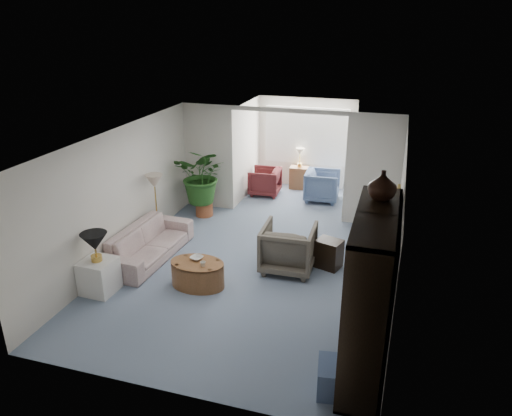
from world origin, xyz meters
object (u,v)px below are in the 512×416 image
(framed_picture, at_px, (398,205))
(table_lamp, at_px, (94,242))
(sofa, at_px, (149,243))
(coffee_cup, at_px, (203,264))
(plant_pot, at_px, (204,209))
(floor_lamp, at_px, (154,181))
(coffee_table, at_px, (198,274))
(side_table_dark, at_px, (329,254))
(coffee_bowl, at_px, (197,258))
(sunroom_chair_maroon, at_px, (265,182))
(sunroom_table, at_px, (299,177))
(ottoman, at_px, (338,378))
(entertainment_cabinet, at_px, (370,294))
(end_table, at_px, (99,276))
(wingback_chair, at_px, (288,248))
(sunroom_chair_blue, at_px, (322,186))
(cabinet_urn, at_px, (383,185))

(framed_picture, xyz_separation_m, table_lamp, (-4.68, -1.09, -0.76))
(sofa, relative_size, coffee_cup, 23.13)
(plant_pot, bearing_deg, framed_picture, -30.67)
(floor_lamp, bearing_deg, coffee_table, -44.83)
(side_table_dark, bearing_deg, plant_pot, 152.63)
(coffee_bowl, relative_size, sunroom_chair_maroon, 0.27)
(coffee_cup, height_order, sunroom_table, sunroom_table)
(ottoman, xyz_separation_m, sunroom_chair_maroon, (-2.82, 6.60, 0.15))
(coffee_bowl, xyz_separation_m, ottoman, (2.72, -1.94, -0.28))
(entertainment_cabinet, height_order, plant_pot, entertainment_cabinet)
(table_lamp, height_order, floor_lamp, floor_lamp)
(coffee_cup, relative_size, sunroom_chair_maroon, 0.12)
(end_table, xyz_separation_m, coffee_bowl, (1.46, 0.76, 0.18))
(wingback_chair, bearing_deg, coffee_table, 35.39)
(sofa, xyz_separation_m, coffee_cup, (1.46, -0.79, 0.18))
(plant_pot, height_order, sunroom_chair_blue, sunroom_chair_blue)
(floor_lamp, relative_size, entertainment_cabinet, 0.16)
(sofa, bearing_deg, side_table_dark, -76.74)
(cabinet_urn, xyz_separation_m, sunroom_chair_maroon, (-3.09, 5.50, -2.04))
(sunroom_table, bearing_deg, entertainment_cabinet, -70.88)
(sunroom_chair_maroon, bearing_deg, coffee_bowl, -1.48)
(cabinet_urn, bearing_deg, table_lamp, 178.93)
(coffee_bowl, relative_size, sunroom_chair_blue, 0.25)
(coffee_table, bearing_deg, side_table_dark, 32.82)
(coffee_bowl, distance_m, sunroom_table, 5.45)
(wingback_chair, xyz_separation_m, plant_pot, (-2.47, 1.94, -0.28))
(coffee_cup, distance_m, side_table_dark, 2.39)
(wingback_chair, height_order, side_table_dark, wingback_chair)
(end_table, height_order, side_table_dark, end_table)
(sofa, relative_size, table_lamp, 4.88)
(coffee_bowl, xyz_separation_m, sunroom_table, (0.65, 5.41, -0.18))
(sofa, distance_m, sunroom_chair_maroon, 4.23)
(side_table_dark, xyz_separation_m, ottoman, (0.61, -3.17, -0.07))
(side_table_dark, height_order, entertainment_cabinet, entertainment_cabinet)
(floor_lamp, distance_m, sunroom_chair_blue, 4.41)
(table_lamp, bearing_deg, side_table_dark, 29.16)
(coffee_table, xyz_separation_m, sunroom_table, (0.60, 5.51, 0.07))
(sunroom_chair_blue, bearing_deg, sofa, 144.14)
(coffee_bowl, relative_size, sunroom_table, 0.35)
(end_table, relative_size, entertainment_cabinet, 0.27)
(table_lamp, xyz_separation_m, floor_lamp, (-0.07, 2.23, 0.31))
(sofa, relative_size, end_table, 3.67)
(framed_picture, relative_size, coffee_cup, 5.38)
(framed_picture, distance_m, floor_lamp, 4.90)
(ottoman, height_order, sunroom_chair_maroon, sunroom_chair_maroon)
(entertainment_cabinet, distance_m, sunroom_table, 7.19)
(coffee_bowl, bearing_deg, framed_picture, 5.80)
(side_table_dark, bearing_deg, table_lamp, -150.84)
(end_table, height_order, coffee_table, end_table)
(framed_picture, height_order, floor_lamp, framed_picture)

